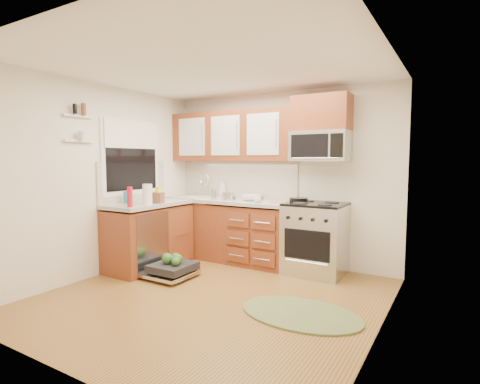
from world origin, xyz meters
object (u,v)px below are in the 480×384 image
Objects in this scene: upper_cabinets at (232,136)px; paper_towel_roll at (147,194)px; dishwasher at (171,270)px; bowl_b at (251,198)px; bowl_a at (253,197)px; microwave at (320,146)px; cup at (258,200)px; cutting_board at (280,202)px; sink at (198,205)px; skillet at (299,199)px; range at (315,238)px; rug at (300,314)px; stock_pot at (229,196)px.

upper_cabinets reaches higher than paper_towel_roll.
dishwasher is 2.55× the size of paper_towel_roll.
bowl_a is at bearing 108.11° from bowl_b.
microwave is 1.23m from bowl_b.
cup reaches higher than dishwasher.
microwave is 1.28m from bowl_a.
cup is at bearing -157.38° from cutting_board.
sink is at bearing 109.20° from dishwasher.
skillet reaches higher than bowl_a.
bowl_a reaches higher than cutting_board.
range is 1.25× the size of microwave.
range is 8.54× the size of cup.
cutting_board is at bearing -1.96° from sink.
upper_cabinets is 7.42× the size of bowl_b.
rug is at bearing -45.92° from bowl_b.
stock_pot is (-1.02, -0.20, 0.01)m from skillet.
bowl_b is at bearing -173.02° from microwave.
sink is 2.26× the size of paper_towel_roll.
sink is 2.43× the size of skillet.
paper_towel_roll is (-0.39, 0.01, 0.96)m from dishwasher.
bowl_b is 0.27m from cup.
skillet is at bearing 44.07° from dishwasher.
microwave is at bearing 20.76° from cup.
stock_pot is 0.52m from cup.
stock_pot is 0.80× the size of cutting_board.
upper_cabinets is 2.93× the size of dishwasher.
cup is at bearing 51.48° from dishwasher.
sink is 5.57× the size of cup.
cutting_board is at bearing -12.70° from upper_cabinets.
microwave is at bearing 6.98° from bowl_b.
bowl_a is at bearing 170.72° from range.
microwave is 0.78m from skillet.
upper_cabinets is 3.31× the size of sink.
stock_pot is (0.11, -0.25, -0.89)m from upper_cabinets.
stock_pot is 0.38m from bowl_a.
skillet is at bearing 7.29° from bowl_b.
upper_cabinets is at bearing 177.18° from skillet.
range is 0.58m from skillet.
bowl_b is at bearing 18.76° from stock_pot.
stock_pot is 0.72× the size of bowl_b.
dishwasher is 2.81× the size of cutting_board.
upper_cabinets reaches higher than cutting_board.
rug is 2.28m from stock_pot.
bowl_a is at bearing 3.92° from upper_cabinets.
rug is 1.80m from cutting_board.
microwave is 3.83× the size of stock_pot.
bowl_a is (0.36, 0.03, -0.92)m from upper_cabinets.
stock_pot reaches higher than skillet.
bowl_b is 2.48× the size of cup.
cup is at bearing -27.20° from upper_cabinets.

